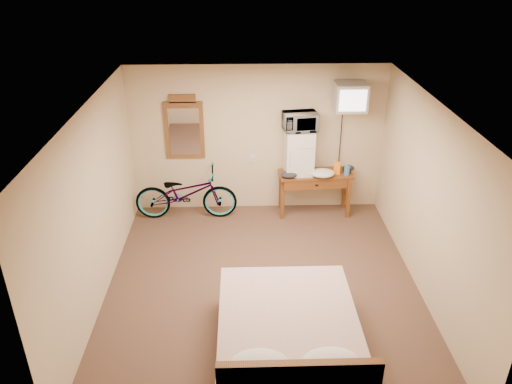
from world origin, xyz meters
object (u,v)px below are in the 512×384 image
mini_fridge (299,152)px  bed (289,342)px  desk (315,181)px  blue_cup (347,171)px  wall_mirror (184,128)px  microwave (300,122)px  crt_television (350,97)px  bicycle (186,193)px

mini_fridge → bed: mini_fridge is taller
desk → blue_cup: bearing=-6.4°
blue_cup → wall_mirror: (-2.66, 0.33, 0.65)m
desk → bed: 3.47m
mini_fridge → microwave: size_ratio=1.39×
desk → mini_fridge: (-0.29, 0.06, 0.51)m
desk → microwave: size_ratio=2.33×
desk → crt_television: 1.51m
crt_television → bed: (-1.20, -3.40, -1.75)m
bed → crt_television: bearing=70.5°
mini_fridge → desk: bearing=-12.4°
desk → bicycle: bearing=-178.6°
wall_mirror → crt_television: bearing=-5.5°
microwave → bicycle: microwave is taller
mini_fridge → crt_television: crt_television is taller
mini_fridge → wall_mirror: size_ratio=0.69×
microwave → bicycle: 2.22m
crt_television → bicycle: 3.08m
microwave → bicycle: bearing=175.1°
desk → bed: bearing=-102.2°
microwave → wall_mirror: bearing=165.2°
wall_mirror → microwave: bearing=-6.3°
wall_mirror → bicycle: (-0.01, -0.32, -1.03)m
wall_mirror → bicycle: wall_mirror is taller
desk → bicycle: bicycle is taller
blue_cup → wall_mirror: 2.76m
desk → crt_television: crt_television is taller
bed → wall_mirror: bearing=111.3°
microwave → crt_television: size_ratio=0.91×
desk → wall_mirror: (-2.15, 0.27, 0.86)m
desk → microwave: (-0.29, 0.06, 1.02)m
blue_cup → bicycle: blue_cup is taller
blue_cup → crt_television: (-0.03, 0.07, 1.22)m
bicycle → bed: size_ratio=0.83×
mini_fridge → crt_television: size_ratio=1.27×
desk → microwave: 1.06m
crt_television → microwave: bearing=176.5°
mini_fridge → bicycle: size_ratio=0.44×
crt_television → bicycle: size_ratio=0.35×
desk → wall_mirror: bearing=172.9°
bicycle → blue_cup: bearing=-90.3°
microwave → blue_cup: size_ratio=3.45×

